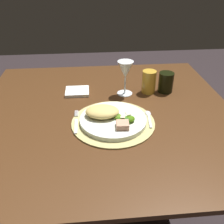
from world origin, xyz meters
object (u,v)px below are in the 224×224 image
at_px(fork, 76,123).
at_px(dark_tumbler, 166,82).
at_px(napkin, 77,91).
at_px(dinner_plate, 113,120).
at_px(wine_glass, 125,71).
at_px(dining_table, 106,144).
at_px(amber_tumbler, 149,82).
at_px(spoon, 149,116).

height_order(fork, dark_tumbler, dark_tumbler).
bearing_deg(napkin, dinner_plate, -61.61).
bearing_deg(wine_glass, dining_table, -124.88).
height_order(dinner_plate, amber_tumbler, amber_tumbler).
distance_m(dining_table, amber_tumbler, 0.36).
height_order(spoon, dark_tumbler, dark_tumbler).
bearing_deg(fork, amber_tumbler, 36.19).
bearing_deg(dark_tumbler, amber_tumbler, -179.84).
bearing_deg(napkin, amber_tumbler, -3.74).
bearing_deg(napkin, dining_table, -55.25).
bearing_deg(spoon, dinner_plate, -171.71).
relative_size(dining_table, napkin, 9.84).
relative_size(dining_table, dark_tumbler, 11.46).
relative_size(spoon, amber_tumbler, 1.14).
distance_m(dinner_plate, wine_glass, 0.28).
xyz_separation_m(dining_table, dinner_plate, (0.02, -0.10, 0.20)).
bearing_deg(fork, wine_glass, 46.98).
xyz_separation_m(dinner_plate, amber_tumbler, (0.20, 0.25, 0.04)).
xyz_separation_m(fork, wine_glass, (0.23, 0.24, 0.11)).
bearing_deg(dinner_plate, dark_tumbler, 42.13).
relative_size(fork, napkin, 1.45).
bearing_deg(fork, napkin, 90.64).
xyz_separation_m(fork, amber_tumbler, (0.34, 0.25, 0.05)).
bearing_deg(napkin, wine_glass, -7.75).
xyz_separation_m(wine_glass, amber_tumbler, (0.12, 0.01, -0.06)).
bearing_deg(dark_tumbler, dinner_plate, -137.87).
xyz_separation_m(dining_table, napkin, (-0.12, 0.18, 0.19)).
bearing_deg(dinner_plate, fork, 178.87).
distance_m(fork, spoon, 0.29).
relative_size(spoon, dark_tumbler, 1.29).
height_order(wine_glass, amber_tumbler, wine_glass).
relative_size(fork, dark_tumbler, 1.69).
relative_size(napkin, wine_glass, 0.69).
relative_size(fork, spoon, 1.31).
bearing_deg(wine_glass, fork, -133.02).
bearing_deg(dining_table, napkin, 124.75).
bearing_deg(spoon, napkin, 139.47).
height_order(amber_tumbler, dark_tumbler, amber_tumbler).
distance_m(fork, napkin, 0.27).
relative_size(napkin, amber_tumbler, 1.03).
bearing_deg(amber_tumbler, spoon, -101.69).
height_order(napkin, wine_glass, wine_glass).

